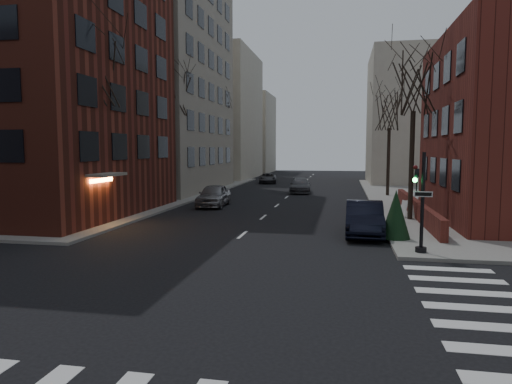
{
  "coord_description": "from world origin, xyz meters",
  "views": [
    {
      "loc": [
        4.88,
        -9.89,
        4.28
      ],
      "look_at": [
        0.37,
        13.67,
        2.0
      ],
      "focal_mm": 32.0,
      "sensor_mm": 36.0,
      "label": 1
    }
  ],
  "objects_px": {
    "parked_sedan": "(364,218)",
    "sandwich_board": "(407,209)",
    "tree_right_a": "(414,83)",
    "streetlamp_near": "(163,149)",
    "tree_left_a": "(97,74)",
    "car_lane_silver": "(214,195)",
    "tree_right_b": "(390,111)",
    "tree_left_c": "(220,115)",
    "evergreen_shrub": "(396,214)",
    "streetlamp_far": "(230,149)",
    "car_lane_far": "(268,178)",
    "traffic_signal": "(421,209)",
    "car_lane_gray": "(300,186)",
    "tree_left_b": "(174,92)"
  },
  "relations": [
    {
      "from": "parked_sedan",
      "to": "sandwich_board",
      "type": "height_order",
      "value": "parked_sedan"
    },
    {
      "from": "tree_right_a",
      "to": "streetlamp_near",
      "type": "bearing_deg",
      "value": 166.76
    },
    {
      "from": "tree_left_a",
      "to": "car_lane_silver",
      "type": "height_order",
      "value": "tree_left_a"
    },
    {
      "from": "tree_right_b",
      "to": "car_lane_silver",
      "type": "distance_m",
      "value": 17.66
    },
    {
      "from": "tree_right_a",
      "to": "sandwich_board",
      "type": "height_order",
      "value": "tree_right_a"
    },
    {
      "from": "tree_left_a",
      "to": "tree_left_c",
      "type": "height_order",
      "value": "tree_left_a"
    },
    {
      "from": "tree_left_c",
      "to": "evergreen_shrub",
      "type": "xyz_separation_m",
      "value": [
        16.1,
        -28.21,
        -6.76
      ]
    },
    {
      "from": "tree_right_a",
      "to": "streetlamp_far",
      "type": "xyz_separation_m",
      "value": [
        -17.0,
        24.0,
        -3.79
      ]
    },
    {
      "from": "streetlamp_far",
      "to": "parked_sedan",
      "type": "distance_m",
      "value": 32.34
    },
    {
      "from": "parked_sedan",
      "to": "car_lane_far",
      "type": "xyz_separation_m",
      "value": [
        -10.28,
        32.91,
        -0.21
      ]
    },
    {
      "from": "traffic_signal",
      "to": "car_lane_gray",
      "type": "xyz_separation_m",
      "value": [
        -7.14,
        25.44,
        -1.21
      ]
    },
    {
      "from": "streetlamp_near",
      "to": "sandwich_board",
      "type": "relative_size",
      "value": 6.08
    },
    {
      "from": "tree_left_c",
      "to": "tree_right_a",
      "type": "distance_m",
      "value": 28.17
    },
    {
      "from": "car_lane_silver",
      "to": "traffic_signal",
      "type": "bearing_deg",
      "value": -50.35
    },
    {
      "from": "streetlamp_near",
      "to": "parked_sedan",
      "type": "xyz_separation_m",
      "value": [
        14.15,
        -8.88,
        -3.4
      ]
    },
    {
      "from": "traffic_signal",
      "to": "streetlamp_far",
      "type": "xyz_separation_m",
      "value": [
        -16.14,
        33.01,
        2.33
      ]
    },
    {
      "from": "streetlamp_far",
      "to": "sandwich_board",
      "type": "bearing_deg",
      "value": -54.14
    },
    {
      "from": "tree_right_b",
      "to": "streetlamp_far",
      "type": "height_order",
      "value": "tree_right_b"
    },
    {
      "from": "tree_right_b",
      "to": "parked_sedan",
      "type": "relative_size",
      "value": 1.8
    },
    {
      "from": "tree_right_a",
      "to": "car_lane_far",
      "type": "height_order",
      "value": "tree_right_a"
    },
    {
      "from": "tree_left_a",
      "to": "parked_sedan",
      "type": "bearing_deg",
      "value": -3.39
    },
    {
      "from": "streetlamp_far",
      "to": "evergreen_shrub",
      "type": "relative_size",
      "value": 2.8
    },
    {
      "from": "tree_left_b",
      "to": "sandwich_board",
      "type": "relative_size",
      "value": 10.45
    },
    {
      "from": "tree_left_a",
      "to": "streetlamp_far",
      "type": "bearing_deg",
      "value": 88.77
    },
    {
      "from": "car_lane_far",
      "to": "evergreen_shrub",
      "type": "distance_m",
      "value": 36.18
    },
    {
      "from": "traffic_signal",
      "to": "streetlamp_far",
      "type": "distance_m",
      "value": 36.81
    },
    {
      "from": "traffic_signal",
      "to": "sandwich_board",
      "type": "height_order",
      "value": "traffic_signal"
    },
    {
      "from": "tree_left_b",
      "to": "tree_right_a",
      "type": "distance_m",
      "value": 19.35
    },
    {
      "from": "car_lane_silver",
      "to": "sandwich_board",
      "type": "distance_m",
      "value": 13.87
    },
    {
      "from": "car_lane_silver",
      "to": "car_lane_gray",
      "type": "distance_m",
      "value": 12.96
    },
    {
      "from": "car_lane_gray",
      "to": "evergreen_shrub",
      "type": "distance_m",
      "value": 23.56
    },
    {
      "from": "traffic_signal",
      "to": "tree_left_c",
      "type": "bearing_deg",
      "value": 118.36
    },
    {
      "from": "tree_left_c",
      "to": "tree_right_a",
      "type": "relative_size",
      "value": 1.0
    },
    {
      "from": "traffic_signal",
      "to": "tree_left_a",
      "type": "xyz_separation_m",
      "value": [
        -16.74,
        5.01,
        6.56
      ]
    },
    {
      "from": "car_lane_silver",
      "to": "tree_left_a",
      "type": "bearing_deg",
      "value": -119.07
    },
    {
      "from": "sandwich_board",
      "to": "car_lane_gray",
      "type": "bearing_deg",
      "value": 92.71
    },
    {
      "from": "car_lane_far",
      "to": "sandwich_board",
      "type": "distance_m",
      "value": 30.39
    },
    {
      "from": "tree_right_a",
      "to": "sandwich_board",
      "type": "bearing_deg",
      "value": 97.78
    },
    {
      "from": "streetlamp_far",
      "to": "car_lane_gray",
      "type": "bearing_deg",
      "value": -40.06
    },
    {
      "from": "tree_left_b",
      "to": "car_lane_gray",
      "type": "relative_size",
      "value": 2.23
    },
    {
      "from": "streetlamp_near",
      "to": "evergreen_shrub",
      "type": "bearing_deg",
      "value": -33.37
    },
    {
      "from": "streetlamp_near",
      "to": "streetlamp_far",
      "type": "bearing_deg",
      "value": 90.0
    },
    {
      "from": "car_lane_silver",
      "to": "car_lane_far",
      "type": "height_order",
      "value": "car_lane_silver"
    },
    {
      "from": "tree_left_a",
      "to": "evergreen_shrub",
      "type": "bearing_deg",
      "value": -7.82
    },
    {
      "from": "traffic_signal",
      "to": "tree_left_c",
      "type": "relative_size",
      "value": 0.41
    },
    {
      "from": "tree_left_a",
      "to": "streetlamp_near",
      "type": "distance_m",
      "value": 9.07
    },
    {
      "from": "car_lane_far",
      "to": "sandwich_board",
      "type": "bearing_deg",
      "value": -72.39
    },
    {
      "from": "traffic_signal",
      "to": "sandwich_board",
      "type": "relative_size",
      "value": 3.87
    },
    {
      "from": "tree_left_c",
      "to": "car_lane_far",
      "type": "relative_size",
      "value": 2.16
    },
    {
      "from": "streetlamp_near",
      "to": "sandwich_board",
      "type": "height_order",
      "value": "streetlamp_near"
    }
  ]
}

